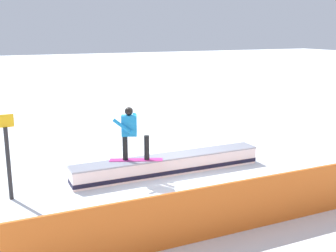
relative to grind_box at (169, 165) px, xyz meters
name	(u,v)px	position (x,y,z in m)	size (l,w,h in m)	color
ground_plane	(169,173)	(0.00, 0.00, -0.23)	(120.00, 120.00, 0.00)	white
grind_box	(169,165)	(0.00, 0.00, 0.00)	(5.53, 0.67, 0.52)	white
snowboarder	(131,132)	(1.08, -0.04, 1.08)	(1.42, 0.79, 1.46)	#B52C82
safety_fence	(248,205)	(0.00, 3.75, 0.31)	(9.78, 0.06, 1.08)	orange
trail_marker	(8,155)	(4.18, 0.08, 0.87)	(0.40, 0.10, 2.06)	#262628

